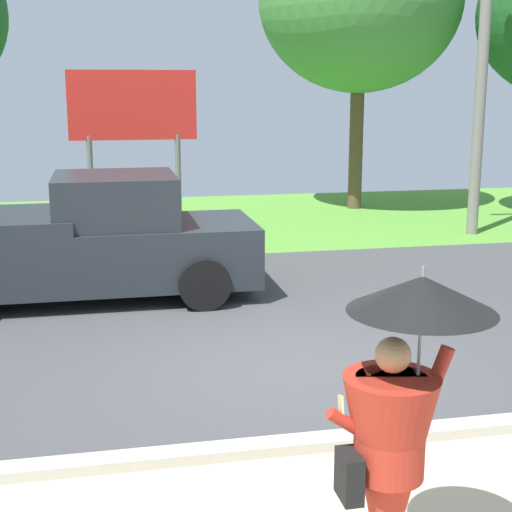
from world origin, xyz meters
TOP-DOWN VIEW (x-y plane):
  - ground_plane at (0.00, 2.95)m, footprint 40.00×22.00m
  - monk_pedestrian at (-0.35, -3.96)m, footprint 1.03×0.90m
  - pickup_truck at (-2.32, 3.50)m, footprint 5.20×2.28m
  - utility_pole at (5.92, 7.04)m, footprint 1.80×0.24m
  - roadside_billboard at (-1.34, 7.83)m, footprint 2.60×0.12m

SIDE VIEW (x-z plane):
  - ground_plane at x=0.00m, z-range -0.15..0.05m
  - pickup_truck at x=-2.32m, z-range -0.07..1.81m
  - monk_pedestrian at x=-0.35m, z-range 0.00..2.13m
  - roadside_billboard at x=-1.34m, z-range 0.80..4.30m
  - utility_pole at x=5.92m, z-range 0.17..7.14m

